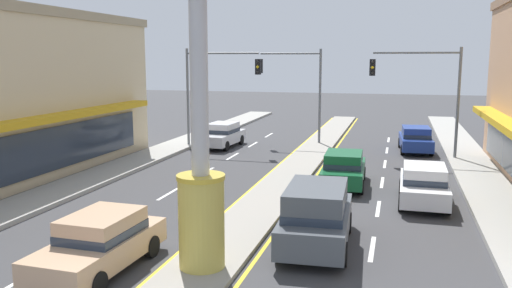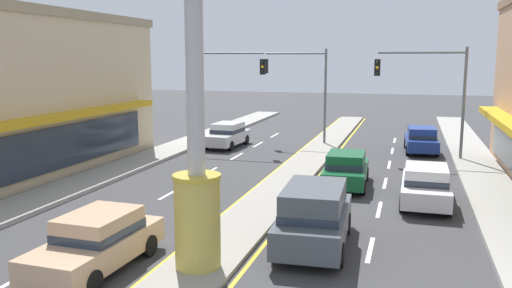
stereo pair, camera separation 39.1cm
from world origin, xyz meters
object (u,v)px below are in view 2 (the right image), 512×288
at_px(sedan_far_right_lane, 227,135).
at_px(sedan_far_left_oncoming, 346,169).
at_px(district_sign, 195,97).
at_px(traffic_light_right_side, 430,83).
at_px(traffic_light_left_side, 219,80).
at_px(suv_near_left_lane, 314,215).
at_px(traffic_light_median_far, 302,80).
at_px(sedan_near_right_lane, 97,241).
at_px(sedan_mid_left_lane, 426,185).
at_px(sedan_kerb_right, 421,139).

bearing_deg(sedan_far_right_lane, sedan_far_left_oncoming, -44.91).
xyz_separation_m(district_sign, sedan_far_right_lane, (-5.93, 19.09, -3.84)).
relative_size(traffic_light_right_side, sedan_far_right_lane, 1.41).
bearing_deg(traffic_light_left_side, suv_near_left_lane, -60.78).
relative_size(traffic_light_left_side, traffic_light_right_side, 1.00).
bearing_deg(sedan_far_right_lane, traffic_light_median_far, 29.44).
xyz_separation_m(sedan_near_right_lane, sedan_far_right_lane, (-3.30, 19.72, 0.00)).
xyz_separation_m(traffic_light_left_side, suv_near_left_lane, (8.85, -15.82, -3.26)).
bearing_deg(sedan_far_left_oncoming, suv_near_left_lane, -89.99).
distance_m(sedan_near_right_lane, sedan_far_left_oncoming, 12.37).
bearing_deg(traffic_light_left_side, sedan_mid_left_lane, -39.45).
xyz_separation_m(suv_near_left_lane, sedan_mid_left_lane, (3.30, 5.82, -0.20)).
xyz_separation_m(traffic_light_right_side, sedan_far_left_oncoming, (-3.58, -7.53, -3.46)).
relative_size(traffic_light_median_far, sedan_kerb_right, 1.41).
height_order(district_sign, sedan_far_right_lane, district_sign).
distance_m(suv_near_left_lane, sedan_kerb_right, 18.12).
xyz_separation_m(sedan_far_right_lane, sedan_kerb_right, (11.86, 1.36, 0.00)).
bearing_deg(sedan_far_right_lane, sedan_near_right_lane, -80.50).
bearing_deg(sedan_far_left_oncoming, sedan_mid_left_lane, -32.45).
relative_size(district_sign, sedan_far_left_oncoming, 2.06).
height_order(district_sign, sedan_kerb_right, district_sign).
bearing_deg(sedan_far_left_oncoming, sedan_near_right_lane, -115.17).
xyz_separation_m(traffic_light_right_side, sedan_far_right_lane, (-12.14, 1.01, -3.46)).
bearing_deg(traffic_light_right_side, sedan_kerb_right, 96.80).
relative_size(sedan_far_right_lane, sedan_far_left_oncoming, 1.01).
distance_m(sedan_mid_left_lane, sedan_kerb_right, 11.99).
bearing_deg(sedan_kerb_right, district_sign, -106.18).
relative_size(district_sign, traffic_light_right_side, 1.45).
bearing_deg(suv_near_left_lane, sedan_far_right_lane, 117.49).
bearing_deg(traffic_light_left_side, sedan_far_left_oncoming, -41.75).
height_order(traffic_light_right_side, sedan_far_right_lane, traffic_light_right_side).
height_order(traffic_light_right_side, sedan_mid_left_lane, traffic_light_right_side).
bearing_deg(sedan_far_right_lane, sedan_kerb_right, 6.55).
bearing_deg(sedan_far_right_lane, sedan_mid_left_lane, -41.87).
bearing_deg(sedan_far_right_lane, suv_near_left_lane, -62.51).
xyz_separation_m(district_sign, sedan_far_left_oncoming, (2.63, 10.56, -3.84)).
relative_size(traffic_light_right_side, traffic_light_median_far, 1.00).
distance_m(sedan_near_right_lane, sedan_mid_left_lane, 12.49).
xyz_separation_m(sedan_far_right_lane, sedan_mid_left_lane, (11.86, -10.63, 0.00)).
height_order(sedan_near_right_lane, sedan_mid_left_lane, same).
bearing_deg(sedan_mid_left_lane, traffic_light_left_side, 140.55).
bearing_deg(traffic_light_median_far, traffic_light_right_side, -23.91).
distance_m(district_sign, suv_near_left_lane, 5.21).
distance_m(sedan_near_right_lane, suv_near_left_lane, 6.20).
distance_m(traffic_light_right_side, sedan_far_left_oncoming, 9.02).
distance_m(traffic_light_median_far, sedan_near_right_lane, 22.46).
height_order(traffic_light_left_side, traffic_light_right_side, same).
bearing_deg(traffic_light_right_side, sedan_near_right_lane, -115.28).
relative_size(sedan_far_right_lane, suv_near_left_lane, 0.94).
xyz_separation_m(sedan_far_right_lane, sedan_far_left_oncoming, (8.56, -8.53, 0.00)).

